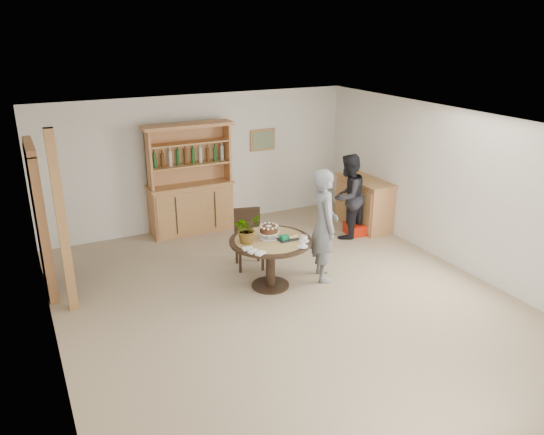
{
  "coord_description": "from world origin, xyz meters",
  "views": [
    {
      "loc": [
        -3.15,
        -5.78,
        3.7
      ],
      "look_at": [
        0.09,
        0.66,
        1.05
      ],
      "focal_mm": 35.0,
      "sensor_mm": 36.0,
      "label": 1
    }
  ],
  "objects_px": {
    "red_suitcase": "(362,228)",
    "dining_chair": "(248,234)",
    "hutch": "(191,196)",
    "sideboard": "(364,203)",
    "adult_person": "(348,196)",
    "dining_table": "(270,249)",
    "teen_boy": "(324,225)"
  },
  "relations": [
    {
      "from": "red_suitcase",
      "to": "sideboard",
      "type": "bearing_deg",
      "value": 58.72
    },
    {
      "from": "sideboard",
      "to": "adult_person",
      "type": "height_order",
      "value": "adult_person"
    },
    {
      "from": "dining_table",
      "to": "red_suitcase",
      "type": "distance_m",
      "value": 2.78
    },
    {
      "from": "hutch",
      "to": "sideboard",
      "type": "bearing_deg",
      "value": -22.21
    },
    {
      "from": "dining_chair",
      "to": "teen_boy",
      "type": "height_order",
      "value": "teen_boy"
    },
    {
      "from": "hutch",
      "to": "dining_table",
      "type": "height_order",
      "value": "hutch"
    },
    {
      "from": "sideboard",
      "to": "dining_table",
      "type": "distance_m",
      "value": 3.08
    },
    {
      "from": "dining_table",
      "to": "teen_boy",
      "type": "distance_m",
      "value": 0.89
    },
    {
      "from": "red_suitcase",
      "to": "dining_chair",
      "type": "bearing_deg",
      "value": -164.33
    },
    {
      "from": "sideboard",
      "to": "dining_table",
      "type": "xyz_separation_m",
      "value": [
        -2.72,
        -1.44,
        0.13
      ]
    },
    {
      "from": "dining_chair",
      "to": "adult_person",
      "type": "bearing_deg",
      "value": 22.63
    },
    {
      "from": "red_suitcase",
      "to": "adult_person",
      "type": "bearing_deg",
      "value": -170.15
    },
    {
      "from": "hutch",
      "to": "adult_person",
      "type": "distance_m",
      "value": 2.89
    },
    {
      "from": "teen_boy",
      "to": "red_suitcase",
      "type": "relative_size",
      "value": 2.65
    },
    {
      "from": "hutch",
      "to": "dining_chair",
      "type": "distance_m",
      "value": 1.89
    },
    {
      "from": "hutch",
      "to": "teen_boy",
      "type": "relative_size",
      "value": 1.18
    },
    {
      "from": "adult_person",
      "to": "red_suitcase",
      "type": "height_order",
      "value": "adult_person"
    },
    {
      "from": "hutch",
      "to": "red_suitcase",
      "type": "xyz_separation_m",
      "value": [
        2.8,
        -1.53,
        -0.59
      ]
    },
    {
      "from": "red_suitcase",
      "to": "teen_boy",
      "type": "bearing_deg",
      "value": -134.38
    },
    {
      "from": "teen_boy",
      "to": "sideboard",
      "type": "bearing_deg",
      "value": -31.94
    },
    {
      "from": "teen_boy",
      "to": "adult_person",
      "type": "height_order",
      "value": "teen_boy"
    },
    {
      "from": "hutch",
      "to": "sideboard",
      "type": "height_order",
      "value": "hutch"
    },
    {
      "from": "dining_chair",
      "to": "red_suitcase",
      "type": "height_order",
      "value": "dining_chair"
    },
    {
      "from": "teen_boy",
      "to": "red_suitcase",
      "type": "bearing_deg",
      "value": -33.96
    },
    {
      "from": "dining_table",
      "to": "red_suitcase",
      "type": "height_order",
      "value": "dining_table"
    },
    {
      "from": "teen_boy",
      "to": "red_suitcase",
      "type": "height_order",
      "value": "teen_boy"
    },
    {
      "from": "hutch",
      "to": "dining_table",
      "type": "distance_m",
      "value": 2.7
    },
    {
      "from": "adult_person",
      "to": "dining_table",
      "type": "bearing_deg",
      "value": 3.03
    },
    {
      "from": "hutch",
      "to": "sideboard",
      "type": "distance_m",
      "value": 3.29
    },
    {
      "from": "hutch",
      "to": "red_suitcase",
      "type": "distance_m",
      "value": 3.25
    },
    {
      "from": "sideboard",
      "to": "red_suitcase",
      "type": "xyz_separation_m",
      "value": [
        -0.24,
        -0.29,
        -0.37
      ]
    },
    {
      "from": "teen_boy",
      "to": "red_suitcase",
      "type": "distance_m",
      "value": 2.19
    }
  ]
}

